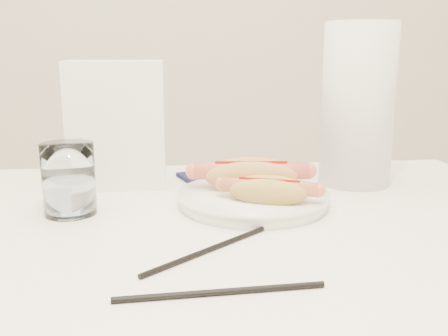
{
  "coord_description": "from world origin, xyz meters",
  "views": [
    {
      "loc": [
        -0.02,
        -0.71,
        1.0
      ],
      "look_at": [
        0.06,
        0.07,
        0.82
      ],
      "focal_mm": 40.98,
      "sensor_mm": 36.0,
      "label": 1
    }
  ],
  "objects": [
    {
      "name": "plate",
      "position": [
        0.11,
        0.09,
        0.76
      ],
      "size": [
        0.29,
        0.29,
        0.02
      ],
      "primitive_type": "cylinder",
      "rotation": [
        0.0,
        0.0,
        0.26
      ],
      "color": "white",
      "rests_on": "table"
    },
    {
      "name": "chopstick_far",
      "position": [
        0.03,
        -0.22,
        0.75
      ],
      "size": [
        0.23,
        0.02,
        0.01
      ],
      "primitive_type": "cylinder",
      "rotation": [
        0.0,
        1.57,
        0.06
      ],
      "color": "black",
      "rests_on": "table"
    },
    {
      "name": "paper_towel_roll",
      "position": [
        0.33,
        0.21,
        0.9
      ],
      "size": [
        0.17,
        0.17,
        0.3
      ],
      "primitive_type": "cylinder",
      "rotation": [
        0.0,
        0.0,
        0.38
      ],
      "color": "silver",
      "rests_on": "table"
    },
    {
      "name": "hotdog_right",
      "position": [
        0.13,
        0.04,
        0.79
      ],
      "size": [
        0.15,
        0.1,
        0.04
      ],
      "rotation": [
        0.0,
        0.0,
        -0.35
      ],
      "color": "tan",
      "rests_on": "plate"
    },
    {
      "name": "water_glass",
      "position": [
        -0.18,
        0.08,
        0.81
      ],
      "size": [
        0.08,
        0.08,
        0.11
      ],
      "primitive_type": "cylinder",
      "color": "white",
      "rests_on": "table"
    },
    {
      "name": "napkin_box",
      "position": [
        -0.12,
        0.24,
        0.87
      ],
      "size": [
        0.17,
        0.1,
        0.23
      ],
      "primitive_type": "cube",
      "rotation": [
        0.0,
        0.0,
        0.0
      ],
      "color": "white",
      "rests_on": "table"
    },
    {
      "name": "navy_napkin",
      "position": [
        0.09,
        0.26,
        0.75
      ],
      "size": [
        0.19,
        0.19,
        0.01
      ],
      "primitive_type": "cube",
      "rotation": [
        0.0,
        0.0,
        0.34
      ],
      "color": "#111735",
      "rests_on": "table"
    },
    {
      "name": "chopstick_near",
      "position": [
        0.03,
        -0.1,
        0.75
      ],
      "size": [
        0.17,
        0.15,
        0.01
      ],
      "primitive_type": "cylinder",
      "rotation": [
        0.0,
        1.57,
        0.71
      ],
      "color": "black",
      "rests_on": "table"
    },
    {
      "name": "table",
      "position": [
        0.0,
        0.0,
        0.69
      ],
      "size": [
        1.2,
        0.8,
        0.75
      ],
      "color": "white",
      "rests_on": "ground"
    },
    {
      "name": "hotdog_left",
      "position": [
        0.12,
        0.11,
        0.79
      ],
      "size": [
        0.19,
        0.09,
        0.05
      ],
      "rotation": [
        0.0,
        0.0,
        -0.1
      ],
      "color": "tan",
      "rests_on": "plate"
    }
  ]
}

